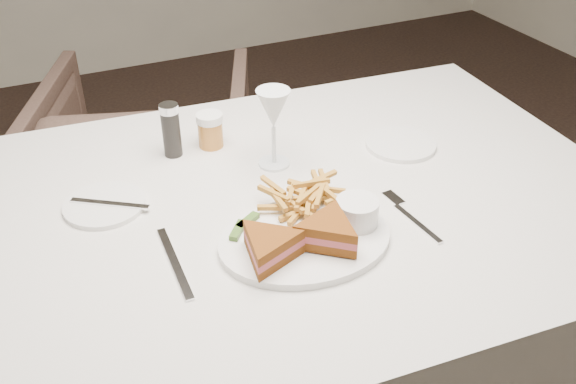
{
  "coord_description": "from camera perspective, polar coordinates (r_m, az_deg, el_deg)",
  "views": [
    {
      "loc": [
        -0.61,
        -1.09,
        1.48
      ],
      "look_at": [
        -0.18,
        -0.17,
        0.8
      ],
      "focal_mm": 40.0,
      "sensor_mm": 36.0,
      "label": 1
    }
  ],
  "objects": [
    {
      "name": "ground",
      "position": [
        1.93,
        3.02,
        -16.13
      ],
      "size": [
        5.0,
        5.0,
        0.0
      ],
      "primitive_type": "plane",
      "color": "black",
      "rests_on": "ground"
    },
    {
      "name": "table",
      "position": [
        1.53,
        -0.8,
        -12.38
      ],
      "size": [
        1.5,
        1.06,
        0.75
      ],
      "primitive_type": "cube",
      "rotation": [
        0.0,
        0.0,
        -0.07
      ],
      "color": "silver",
      "rests_on": "ground"
    },
    {
      "name": "table_setting",
      "position": [
        1.23,
        -0.09,
        -0.44
      ],
      "size": [
        0.82,
        0.64,
        0.18
      ],
      "color": "white",
      "rests_on": "table"
    },
    {
      "name": "chair_far",
      "position": [
        2.27,
        -12.12,
        3.15
      ],
      "size": [
        0.87,
        0.84,
        0.69
      ],
      "primitive_type": "imported",
      "rotation": [
        0.0,
        0.0,
        2.74
      ],
      "color": "#4F3930",
      "rests_on": "ground"
    }
  ]
}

